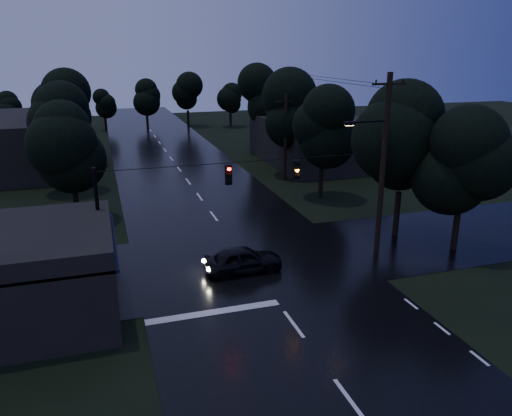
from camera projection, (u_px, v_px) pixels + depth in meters
ground at (349, 400)px, 16.55m from camera, size 160.00×160.00×0.00m
main_road at (188, 182)px, 43.79m from camera, size 12.00×120.00×0.02m
cross_street at (247, 261)px, 27.45m from camera, size 60.00×9.00×0.02m
building_far_right at (316, 141)px, 50.79m from camera, size 10.00×14.00×4.40m
building_far_left at (25, 143)px, 48.08m from camera, size 10.00×16.00×5.00m
utility_pole_main at (382, 162)px, 27.07m from camera, size 3.50×0.30×10.00m
utility_pole_far at (285, 137)px, 43.19m from camera, size 2.00×0.30×7.50m
anchor_pole_left at (100, 230)px, 23.47m from camera, size 0.18×0.18×6.00m
span_signals at (262, 171)px, 25.10m from camera, size 15.00×0.37×1.12m
tree_corner_near at (403, 140)px, 29.41m from camera, size 4.48×4.48×9.44m
tree_corner_far at (465, 161)px, 27.49m from camera, size 3.92×3.92×8.26m
tree_left_a at (69, 144)px, 32.34m from camera, size 3.92×3.92×8.26m
tree_left_b at (65, 122)px, 39.32m from camera, size 4.20×4.20×8.85m
tree_left_c at (62, 105)px, 48.11m from camera, size 4.48×4.48×9.44m
tree_right_a at (323, 126)px, 37.41m from camera, size 4.20×4.20×8.85m
tree_right_b at (291, 109)px, 44.73m from camera, size 4.48×4.48×9.44m
tree_right_c at (263, 95)px, 53.87m from camera, size 4.76×4.76×10.03m
car at (243, 259)px, 25.91m from camera, size 4.06×1.66×1.38m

